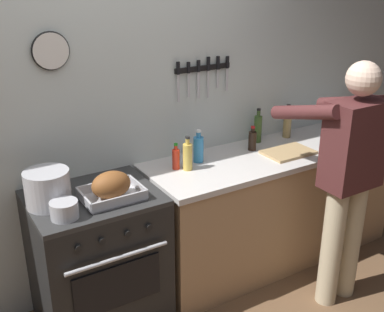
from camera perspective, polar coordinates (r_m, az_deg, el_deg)
The scene contains 14 objects.
wall_back at distance 3.13m, azimuth -10.92°, elevation 5.38°, with size 6.00×0.13×2.60m.
counter_block at distance 3.75m, azimuth 9.59°, elevation -5.77°, with size 2.03×0.65×0.90m.
stove at distance 3.11m, azimuth -11.18°, elevation -12.11°, with size 0.76×0.67×0.90m.
person_cook at distance 3.18m, azimuth 18.24°, elevation -1.76°, with size 0.51×0.63×1.66m.
roasting_pan at distance 2.80m, azimuth -9.66°, elevation -3.71°, with size 0.35×0.26×0.17m.
stock_pot at distance 2.80m, azimuth -16.95°, elevation -3.73°, with size 0.26×0.26×0.21m.
saucepan at distance 2.66m, azimuth -15.09°, elevation -6.26°, with size 0.15×0.15×0.10m.
cutting_board at distance 3.52m, azimuth 11.49°, elevation 0.44°, with size 0.36×0.24×0.02m, color tan.
bottle_olive_oil at distance 3.68m, azimuth 7.91°, elevation 3.33°, with size 0.06×0.06×0.27m.
bottle_dish_soap at distance 3.27m, azimuth 0.78°, elevation 0.89°, with size 0.07×0.07×0.23m.
bottle_cooking_oil at distance 3.14m, azimuth -0.53°, elevation -0.00°, with size 0.06×0.06×0.23m.
bottle_vinegar at distance 3.83m, azimuth 11.38°, elevation 3.84°, with size 0.06×0.06×0.27m.
bottle_soy_sauce at distance 3.52m, azimuth 7.26°, elevation 1.89°, with size 0.06×0.06×0.18m.
bottle_hot_sauce at distance 3.17m, azimuth -1.94°, elevation -0.30°, with size 0.05×0.05×0.18m.
Camera 1 is at (-1.03, -1.48, 2.17)m, focal length 44.40 mm.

